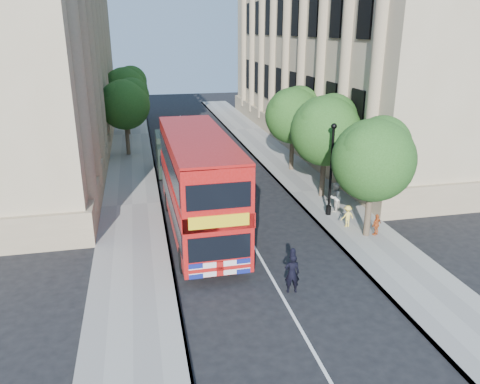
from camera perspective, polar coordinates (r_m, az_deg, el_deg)
ground at (r=20.11m, az=3.94°, el=-10.49°), size 120.00×120.00×0.00m
pavement_right at (r=30.47m, az=9.11°, el=0.06°), size 3.50×80.00×0.12m
pavement_left at (r=28.49m, az=-13.00°, el=-1.58°), size 3.50×80.00×0.12m
building_right at (r=44.87m, az=13.07°, el=17.60°), size 12.00×38.00×18.00m
building_left at (r=41.64m, az=-25.61°, el=16.18°), size 12.00×38.00×18.00m
tree_right_near at (r=23.27m, az=16.04°, el=4.30°), size 4.00×4.00×6.08m
tree_right_mid at (r=28.50m, az=10.45°, el=7.80°), size 4.20×4.20×6.37m
tree_right_far at (r=34.03m, az=6.55°, el=9.61°), size 4.00×4.00×6.15m
tree_left_far at (r=39.14m, az=-13.84°, el=10.64°), size 4.00×4.00×6.30m
tree_left_back at (r=47.04m, az=-13.75°, el=12.34°), size 4.20×4.20×6.65m
lamp_post at (r=25.93m, az=11.01°, el=2.21°), size 0.32×0.32×5.16m
double_decker_bus at (r=23.25m, az=-5.06°, el=1.21°), size 3.05×10.95×5.04m
box_van at (r=34.19m, az=-8.41°, el=4.52°), size 2.05×4.91×2.79m
police_constable at (r=18.86m, az=6.36°, el=-9.83°), size 0.65×0.47×1.66m
woman_pedestrian at (r=26.96m, az=11.49°, el=-0.60°), size 1.05×1.04×1.71m
child_a at (r=24.49m, az=16.31°, el=-3.84°), size 0.71×0.53×1.12m
child_b at (r=25.12m, az=12.96°, el=-2.88°), size 0.82×0.55×1.17m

